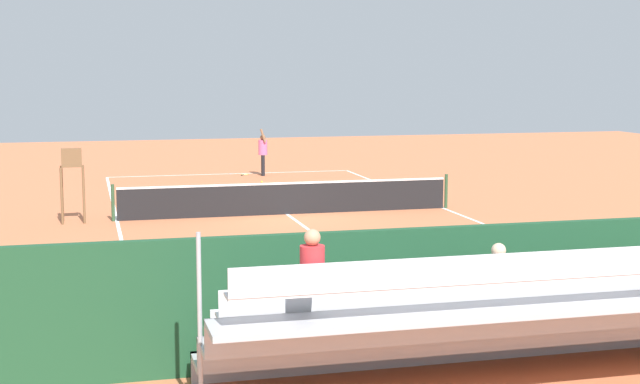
# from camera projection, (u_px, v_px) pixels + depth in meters

# --- Properties ---
(ground_plane) EXTENTS (60.00, 60.00, 0.00)m
(ground_plane) POSITION_uv_depth(u_px,v_px,m) (287.00, 214.00, 27.81)
(ground_plane) COLOR #CC7047
(court_line_markings) EXTENTS (10.10, 22.20, 0.01)m
(court_line_markings) POSITION_uv_depth(u_px,v_px,m) (287.00, 214.00, 27.84)
(court_line_markings) COLOR white
(court_line_markings) RESTS_ON ground
(tennis_net) EXTENTS (10.30, 0.10, 1.07)m
(tennis_net) POSITION_uv_depth(u_px,v_px,m) (287.00, 198.00, 27.74)
(tennis_net) COLOR black
(tennis_net) RESTS_ON ground
(backdrop_wall) EXTENTS (18.00, 0.16, 2.00)m
(backdrop_wall) POSITION_uv_depth(u_px,v_px,m) (481.00, 289.00, 14.23)
(backdrop_wall) COLOR #1E4C2D
(backdrop_wall) RESTS_ON ground
(bleacher_stand) EXTENTS (9.06, 2.40, 2.48)m
(bleacher_stand) POSITION_uv_depth(u_px,v_px,m) (521.00, 317.00, 12.94)
(bleacher_stand) COLOR #B2B2B7
(bleacher_stand) RESTS_ON ground
(umpire_chair) EXTENTS (0.67, 0.67, 2.14)m
(umpire_chair) POSITION_uv_depth(u_px,v_px,m) (72.00, 177.00, 26.15)
(umpire_chair) COLOR brown
(umpire_chair) RESTS_ON ground
(courtside_bench) EXTENTS (1.80, 0.40, 0.93)m
(courtside_bench) POSITION_uv_depth(u_px,v_px,m) (587.00, 297.00, 15.54)
(courtside_bench) COLOR #234C2D
(courtside_bench) RESTS_ON ground
(equipment_bag) EXTENTS (0.90, 0.36, 0.36)m
(equipment_bag) POSITION_uv_depth(u_px,v_px,m) (498.00, 328.00, 15.06)
(equipment_bag) COLOR #B22D2D
(equipment_bag) RESTS_ON ground
(tennis_player) EXTENTS (0.41, 0.55, 1.93)m
(tennis_player) POSITION_uv_depth(u_px,v_px,m) (263.00, 151.00, 37.61)
(tennis_player) COLOR black
(tennis_player) RESTS_ON ground
(tennis_racket) EXTENTS (0.44, 0.56, 0.03)m
(tennis_racket) POSITION_uv_depth(u_px,v_px,m) (245.00, 174.00, 38.02)
(tennis_racket) COLOR black
(tennis_racket) RESTS_ON ground
(tennis_ball_near) EXTENTS (0.07, 0.07, 0.07)m
(tennis_ball_near) POSITION_uv_depth(u_px,v_px,m) (262.00, 182.00, 35.42)
(tennis_ball_near) COLOR #CCDB33
(tennis_ball_near) RESTS_ON ground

